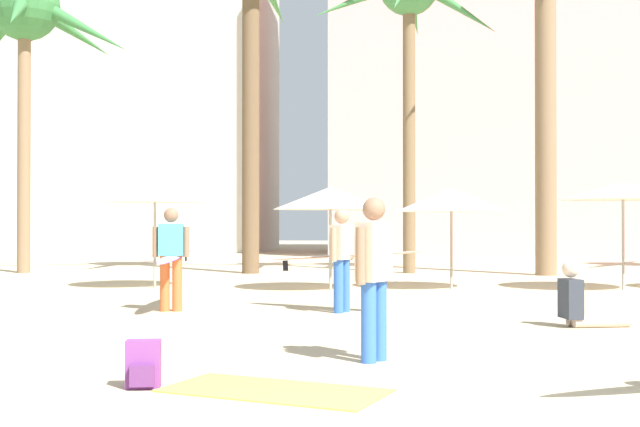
{
  "coord_description": "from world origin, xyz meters",
  "views": [
    {
      "loc": [
        0.13,
        -6.04,
        1.46
      ],
      "look_at": [
        -0.49,
        5.36,
        1.57
      ],
      "focal_mm": 47.28,
      "sensor_mm": 36.0,
      "label": 1
    }
  ],
  "objects": [
    {
      "name": "person_mid_center",
      "position": [
        -3.05,
        7.68,
        0.92
      ],
      "size": [
        0.61,
        2.68,
        1.69
      ],
      "rotation": [
        0.0,
        0.0,
        4.88
      ],
      "color": "orange",
      "rests_on": "ground"
    },
    {
      "name": "palm_tree_far_left",
      "position": [
        -9.66,
        17.63,
        7.21
      ],
      "size": [
        5.8,
        6.27,
        8.69
      ],
      "color": "#896B4C",
      "rests_on": "ground"
    },
    {
      "name": "cafe_umbrella_6",
      "position": [
        2.0,
        12.48,
        1.95
      ],
      "size": [
        2.44,
        2.44,
        2.21
      ],
      "color": "gray",
      "rests_on": "ground"
    },
    {
      "name": "beach_towel",
      "position": [
        -0.65,
        1.17,
        0.01
      ],
      "size": [
        2.1,
        1.55,
        0.01
      ],
      "primitive_type": "cube",
      "rotation": [
        0.0,
        0.0,
        -0.37
      ],
      "color": "#F4CC4C",
      "rests_on": "ground"
    },
    {
      "name": "palm_tree_left",
      "position": [
        1.37,
        18.13,
        7.59
      ],
      "size": [
        5.49,
        5.54,
        9.12
      ],
      "color": "brown",
      "rests_on": "ground"
    },
    {
      "name": "person_near_left",
      "position": [
        -0.25,
        7.65,
        0.91
      ],
      "size": [
        2.7,
        1.81,
        1.67
      ],
      "rotation": [
        0.0,
        0.0,
        5.76
      ],
      "color": "blue",
      "rests_on": "ground"
    },
    {
      "name": "cafe_umbrella_3",
      "position": [
        5.66,
        12.35,
        2.12
      ],
      "size": [
        2.71,
        2.71,
        2.31
      ],
      "color": "gray",
      "rests_on": "ground"
    },
    {
      "name": "hotel_pink",
      "position": [
        7.52,
        33.24,
        9.43
      ],
      "size": [
        17.85,
        9.62,
        18.85
      ],
      "primitive_type": "cube",
      "color": "pink",
      "rests_on": "ground"
    },
    {
      "name": "cafe_umbrella_2",
      "position": [
        -4.55,
        12.44,
        2.16
      ],
      "size": [
        2.43,
        2.43,
        2.43
      ],
      "color": "gray",
      "rests_on": "ground"
    },
    {
      "name": "cafe_umbrella_0",
      "position": [
        -0.62,
        12.01,
        1.97
      ],
      "size": [
        2.48,
        2.48,
        2.21
      ],
      "color": "gray",
      "rests_on": "ground"
    },
    {
      "name": "person_near_right",
      "position": [
        0.22,
        2.76,
        0.94
      ],
      "size": [
        0.42,
        0.56,
        1.71
      ],
      "rotation": [
        0.0,
        0.0,
        2.56
      ],
      "color": "blue",
      "rests_on": "ground"
    },
    {
      "name": "person_mid_right",
      "position": [
        3.13,
        5.85,
        0.32
      ],
      "size": [
        0.96,
        0.53,
        0.93
      ],
      "rotation": [
        0.0,
        0.0,
        0.17
      ],
      "color": "beige",
      "rests_on": "ground"
    },
    {
      "name": "backpack",
      "position": [
        -1.82,
        1.26,
        0.2
      ],
      "size": [
        0.32,
        0.28,
        0.42
      ],
      "rotation": [
        0.0,
        0.0,
        4.87
      ],
      "color": "#7C3B87",
      "rests_on": "ground"
    },
    {
      "name": "ground",
      "position": [
        0.0,
        0.0,
        0.0
      ],
      "size": [
        120.0,
        120.0,
        0.0
      ],
      "primitive_type": "plane",
      "color": "#C6B28C"
    }
  ]
}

